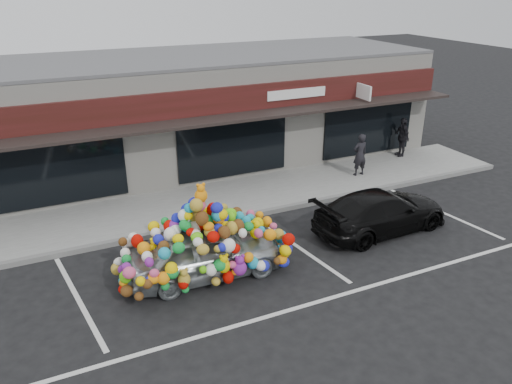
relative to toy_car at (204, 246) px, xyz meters
name	(u,v)px	position (x,y,z in m)	size (l,w,h in m)	color
ground	(207,273)	(0.08, 0.05, -0.85)	(90.00, 90.00, 0.00)	black
shop_building	(131,116)	(0.08, 8.49, 1.32)	(24.00, 7.20, 4.31)	silver
sidewalk	(166,210)	(0.08, 4.05, -0.77)	(26.00, 3.00, 0.15)	gray
kerb	(179,230)	(0.08, 2.55, -0.77)	(26.00, 0.18, 0.16)	slate
parking_stripe_left	(78,299)	(-3.12, 0.25, -0.84)	(0.12, 4.40, 0.01)	silver
parking_stripe_mid	(298,247)	(2.88, 0.25, -0.84)	(0.12, 4.40, 0.01)	silver
parking_stripe_right	(442,212)	(8.28, 0.25, -0.84)	(0.12, 4.40, 0.01)	silver
lane_line	(320,301)	(2.08, -2.25, -0.84)	(14.00, 0.12, 0.01)	silver
toy_car	(204,246)	(0.00, 0.00, 0.00)	(2.92, 4.34, 2.50)	#979DA1
black_sedan	(381,211)	(5.63, 0.11, -0.22)	(4.33, 1.76, 1.26)	black
pedestrian_a	(360,155)	(7.55, 3.89, 0.11)	(0.59, 0.39, 1.61)	black
pedestrian_c	(402,137)	(10.47, 5.00, 0.12)	(0.40, 0.95, 1.63)	black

